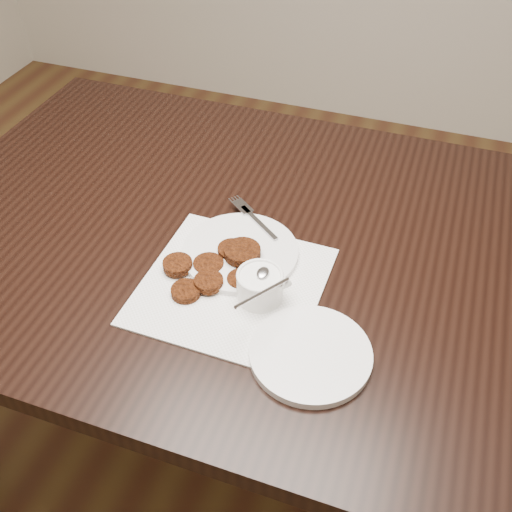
% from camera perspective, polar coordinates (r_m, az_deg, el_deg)
% --- Properties ---
extents(floor, '(4.00, 4.00, 0.00)m').
position_cam_1_polar(floor, '(1.69, -2.93, -20.68)').
color(floor, brown).
rests_on(floor, ground).
extents(table, '(1.48, 0.95, 0.75)m').
position_cam_1_polar(table, '(1.44, 1.15, -9.65)').
color(table, black).
rests_on(table, floor).
extents(napkin, '(0.32, 0.32, 0.00)m').
position_cam_1_polar(napkin, '(1.07, -2.33, -2.86)').
color(napkin, white).
rests_on(napkin, table).
extents(sauce_ramekin, '(0.14, 0.14, 0.12)m').
position_cam_1_polar(sauce_ramekin, '(1.00, 0.38, -1.72)').
color(sauce_ramekin, white).
rests_on(sauce_ramekin, napkin).
extents(patty_cluster, '(0.22, 0.22, 0.02)m').
position_cam_1_polar(patty_cluster, '(1.08, -4.37, -1.55)').
color(patty_cluster, '#692B0D').
rests_on(patty_cluster, napkin).
extents(plate_with_patty, '(0.31, 0.31, 0.03)m').
position_cam_1_polar(plate_with_patty, '(1.11, -1.56, 0.65)').
color(plate_with_patty, white).
rests_on(plate_with_patty, table).
extents(plate_empty, '(0.21, 0.21, 0.01)m').
position_cam_1_polar(plate_empty, '(0.96, 5.31, -9.43)').
color(plate_empty, white).
rests_on(plate_empty, table).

